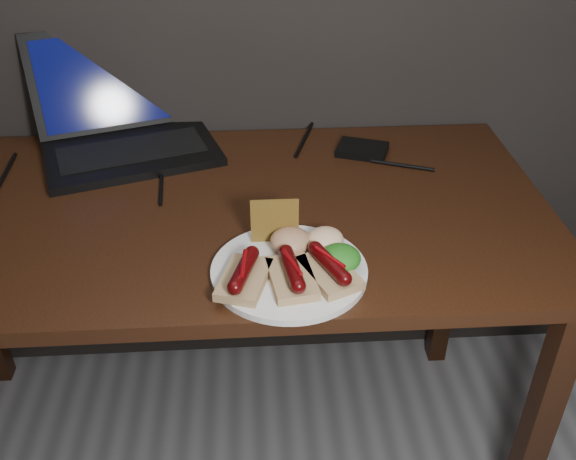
# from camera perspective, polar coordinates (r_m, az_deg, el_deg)

# --- Properties ---
(desk) EXTENTS (1.40, 0.70, 0.75)m
(desk) POSITION_cam_1_polar(r_m,az_deg,el_deg) (1.34, -7.56, -1.15)
(desk) COLOR #351C0D
(desk) RESTS_ON ground
(laptop) EXTENTS (0.46, 0.42, 0.25)m
(laptop) POSITION_cam_1_polar(r_m,az_deg,el_deg) (1.54, -14.31, 9.09)
(laptop) COLOR black
(laptop) RESTS_ON desk
(hard_drive) EXTENTS (0.13, 0.12, 0.02)m
(hard_drive) POSITION_cam_1_polar(r_m,az_deg,el_deg) (1.49, 6.62, 7.12)
(hard_drive) COLOR black
(hard_drive) RESTS_ON desk
(desk_cables) EXTENTS (0.94, 0.40, 0.01)m
(desk_cables) POSITION_cam_1_polar(r_m,az_deg,el_deg) (1.44, -6.78, 5.98)
(desk_cables) COLOR black
(desk_cables) RESTS_ON desk
(plate) EXTENTS (0.34, 0.34, 0.01)m
(plate) POSITION_cam_1_polar(r_m,az_deg,el_deg) (1.10, 0.10, -3.65)
(plate) COLOR silver
(plate) RESTS_ON desk
(bread_sausage_left) EXTENTS (0.10, 0.13, 0.04)m
(bread_sausage_left) POSITION_cam_1_polar(r_m,az_deg,el_deg) (1.05, -3.93, -4.03)
(bread_sausage_left) COLOR tan
(bread_sausage_left) RESTS_ON plate
(bread_sausage_center) EXTENTS (0.09, 0.12, 0.04)m
(bread_sausage_center) POSITION_cam_1_polar(r_m,az_deg,el_deg) (1.05, 0.35, -3.93)
(bread_sausage_center) COLOR tan
(bread_sausage_center) RESTS_ON plate
(bread_sausage_right) EXTENTS (0.11, 0.13, 0.04)m
(bread_sausage_right) POSITION_cam_1_polar(r_m,az_deg,el_deg) (1.07, 3.67, -3.45)
(bread_sausage_right) COLOR tan
(bread_sausage_right) RESTS_ON plate
(crispbread) EXTENTS (0.09, 0.01, 0.08)m
(crispbread) POSITION_cam_1_polar(r_m,az_deg,el_deg) (1.14, -1.19, 0.83)
(crispbread) COLOR olive
(crispbread) RESTS_ON plate
(salad_greens) EXTENTS (0.07, 0.07, 0.04)m
(salad_greens) POSITION_cam_1_polar(r_m,az_deg,el_deg) (1.09, 4.68, -2.48)
(salad_greens) COLOR #186113
(salad_greens) RESTS_ON plate
(salsa_mound) EXTENTS (0.07, 0.07, 0.04)m
(salsa_mound) POSITION_cam_1_polar(r_m,az_deg,el_deg) (1.12, 0.22, -0.97)
(salsa_mound) COLOR maroon
(salsa_mound) RESTS_ON plate
(coleslaw_mound) EXTENTS (0.06, 0.06, 0.04)m
(coleslaw_mound) POSITION_cam_1_polar(r_m,az_deg,el_deg) (1.13, 3.36, -0.80)
(coleslaw_mound) COLOR silver
(coleslaw_mound) RESTS_ON plate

